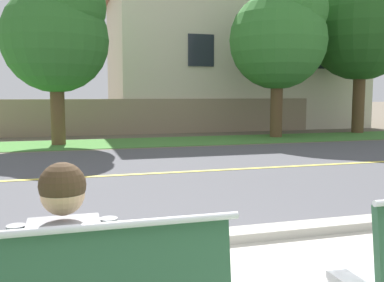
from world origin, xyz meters
The scene contains 11 objects.
ground_plane centered at (0.00, 8.00, 0.00)m, with size 140.00×140.00×0.00m, color #665B4C.
curb_edge centered at (0.00, 2.35, 0.06)m, with size 44.00×0.30×0.11m, color #ADA89E.
street_asphalt centered at (0.00, 6.50, 0.00)m, with size 52.00×8.00×0.01m, color #515156.
road_centre_line centered at (0.00, 6.50, 0.01)m, with size 48.00×0.14×0.01m, color #E0CC4C.
far_verge_grass centered at (0.00, 12.17, 0.01)m, with size 48.00×2.80×0.02m, color #478438.
seated_person_grey centered at (-1.21, 0.33, 0.68)m, with size 0.52×0.68×1.25m.
shade_tree_far_left centered at (-1.34, 12.18, 3.48)m, with size 3.26×3.26×5.37m.
shade_tree_left centered at (6.37, 12.53, 3.77)m, with size 3.52×3.52×5.82m.
shade_tree_centre centered at (10.48, 13.25, 4.61)m, with size 4.30×4.30×7.10m.
garden_wall centered at (2.53, 15.32, 0.70)m, with size 13.00×0.36×1.40m, color gray.
house_across_street centered at (6.80, 18.52, 3.41)m, with size 12.55×6.91×6.73m.
Camera 1 is at (-1.18, -1.88, 1.57)m, focal length 40.53 mm.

